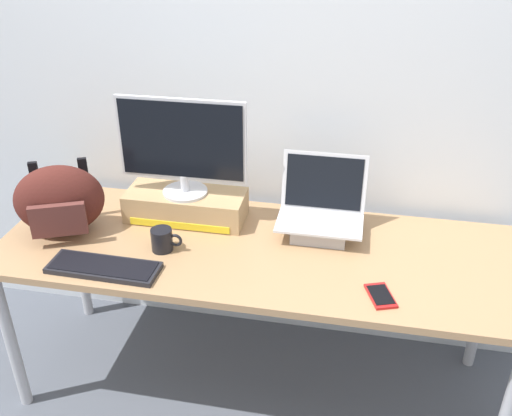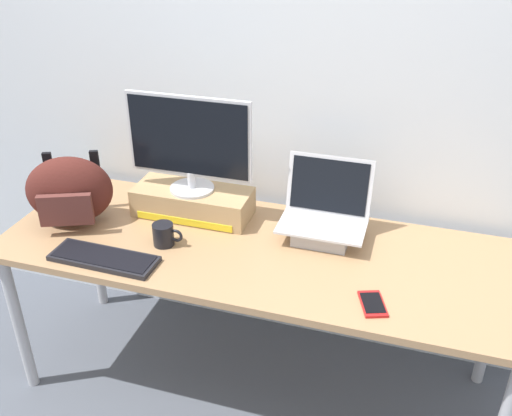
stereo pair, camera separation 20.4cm
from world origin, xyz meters
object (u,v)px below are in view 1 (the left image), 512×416
toner_box_yellow (186,205)px  external_keyboard (104,267)px  cell_phone (381,296)px  open_laptop (320,219)px  messenger_backpack (60,200)px  coffee_mug (163,240)px  plush_toy (59,187)px  desktop_monitor (182,146)px

toner_box_yellow → external_keyboard: toner_box_yellow is taller
external_keyboard → cell_phone: size_ratio=2.69×
external_keyboard → cell_phone: external_keyboard is taller
open_laptop → external_keyboard: open_laptop is taller
toner_box_yellow → open_laptop: 0.58m
toner_box_yellow → messenger_backpack: bearing=-156.0°
toner_box_yellow → messenger_backpack: size_ratio=1.25×
external_keyboard → cell_phone: (1.03, 0.03, -0.01)m
coffee_mug → toner_box_yellow: bearing=86.2°
toner_box_yellow → external_keyboard: size_ratio=1.20×
coffee_mug → plush_toy: plush_toy is taller
toner_box_yellow → cell_phone: toner_box_yellow is taller
desktop_monitor → plush_toy: size_ratio=5.31×
messenger_backpack → toner_box_yellow: bearing=1.0°
messenger_backpack → cell_phone: bearing=-31.4°
messenger_backpack → cell_phone: size_ratio=2.57×
toner_box_yellow → cell_phone: size_ratio=3.22×
coffee_mug → cell_phone: size_ratio=0.80×
external_keyboard → plush_toy: 0.68m
open_laptop → plush_toy: bearing=176.1°
toner_box_yellow → plush_toy: 0.64m
external_keyboard → messenger_backpack: messenger_backpack is taller
desktop_monitor → external_keyboard: 0.58m
open_laptop → cell_phone: size_ratio=2.21×
coffee_mug → messenger_backpack: bearing=173.3°
desktop_monitor → cell_phone: (0.83, -0.40, -0.33)m
toner_box_yellow → open_laptop: bearing=-1.3°
coffee_mug → open_laptop: bearing=22.5°
desktop_monitor → messenger_backpack: bearing=-156.8°
desktop_monitor → open_laptop: bearing=-1.8°
cell_phone → coffee_mug: bearing=150.8°
open_laptop → external_keyboard: (-0.77, -0.42, -0.06)m
messenger_backpack → coffee_mug: (0.45, -0.05, -0.10)m
external_keyboard → coffee_mug: size_ratio=3.36×
open_laptop → external_keyboard: bearing=-151.1°
desktop_monitor → coffee_mug: size_ratio=4.24×
coffee_mug → external_keyboard: bearing=-134.9°
desktop_monitor → open_laptop: size_ratio=1.54×
desktop_monitor → messenger_backpack: size_ratio=1.32×
desktop_monitor → plush_toy: 0.70m
external_keyboard → open_laptop: bearing=29.8°
open_laptop → messenger_backpack: bearing=-169.3°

